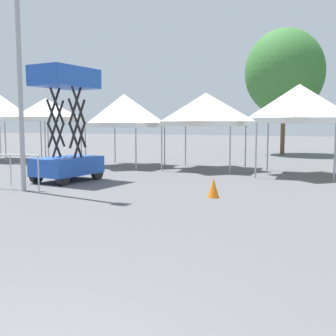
% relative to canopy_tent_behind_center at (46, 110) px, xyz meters
% --- Properties ---
extents(canopy_tent_behind_center, '(2.97, 2.97, 3.29)m').
position_rel_canopy_tent_behind_center_xyz_m(canopy_tent_behind_center, '(0.00, 0.00, 0.00)').
color(canopy_tent_behind_center, '#9E9EA3').
rests_on(canopy_tent_behind_center, ground).
extents(canopy_tent_far_right, '(3.04, 3.04, 3.37)m').
position_rel_canopy_tent_behind_center_xyz_m(canopy_tent_far_right, '(4.56, 0.22, -0.10)').
color(canopy_tent_far_right, '#9E9EA3').
rests_on(canopy_tent_far_right, ground).
extents(canopy_tent_right_of_center, '(3.26, 3.26, 3.33)m').
position_rel_canopy_tent_behind_center_xyz_m(canopy_tent_right_of_center, '(8.48, 0.64, -0.09)').
color(canopy_tent_right_of_center, '#9E9EA3').
rests_on(canopy_tent_right_of_center, ground).
extents(canopy_tent_behind_right, '(2.99, 2.99, 3.49)m').
position_rel_canopy_tent_behind_center_xyz_m(canopy_tent_behind_right, '(12.49, 0.02, 0.04)').
color(canopy_tent_behind_right, '#9E9EA3').
rests_on(canopy_tent_behind_right, ground).
extents(scissor_lift, '(1.55, 2.39, 3.88)m').
position_rel_canopy_tent_behind_center_xyz_m(scissor_lift, '(5.59, -5.15, -1.52)').
color(scissor_lift, black).
rests_on(scissor_lift, ground).
extents(light_pole_near_lift, '(0.36, 0.36, 9.78)m').
position_rel_canopy_tent_behind_center_xyz_m(light_pole_near_lift, '(5.78, -7.38, 2.76)').
color(light_pole_near_lift, '#9E9EA3').
rests_on(light_pole_near_lift, ground).
extents(tree_behind_tents_right, '(5.04, 5.04, 8.06)m').
position_rel_canopy_tent_behind_center_xyz_m(tree_behind_tents_right, '(9.84, 11.19, 2.58)').
color(tree_behind_tents_right, brown).
rests_on(tree_behind_tents_right, ground).
extents(crowd_barrier_by_lift, '(2.09, 0.30, 1.08)m').
position_rel_canopy_tent_behind_center_xyz_m(crowd_barrier_by_lift, '(5.21, -7.32, -1.95)').
color(crowd_barrier_by_lift, '#B7BABF').
rests_on(crowd_barrier_by_lift, ground).
extents(traffic_cone_lot_center, '(0.32, 0.32, 0.53)m').
position_rel_canopy_tent_behind_center_xyz_m(traffic_cone_lot_center, '(11.23, -5.99, -2.44)').
color(traffic_cone_lot_center, orange).
rests_on(traffic_cone_lot_center, ground).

